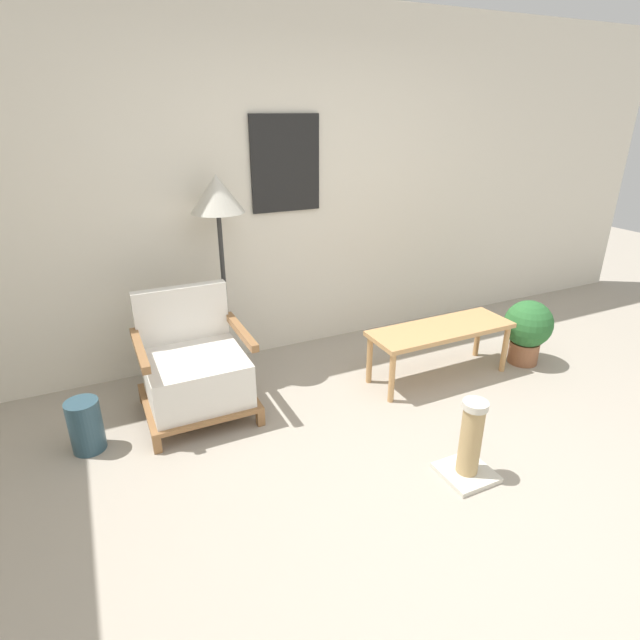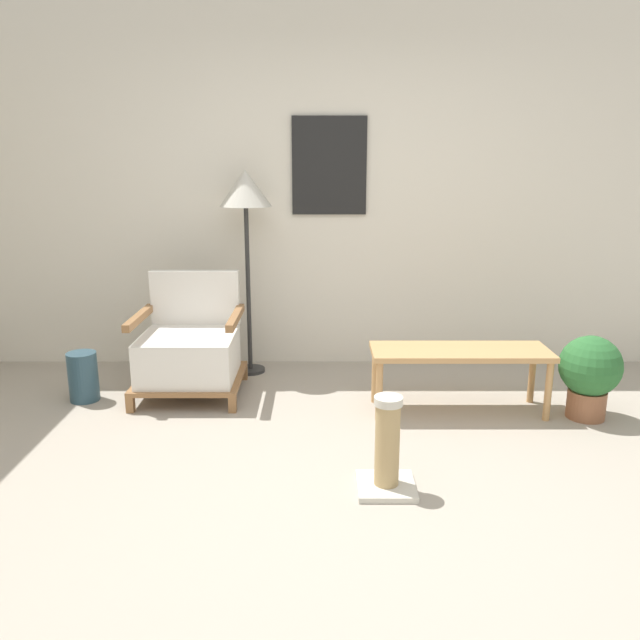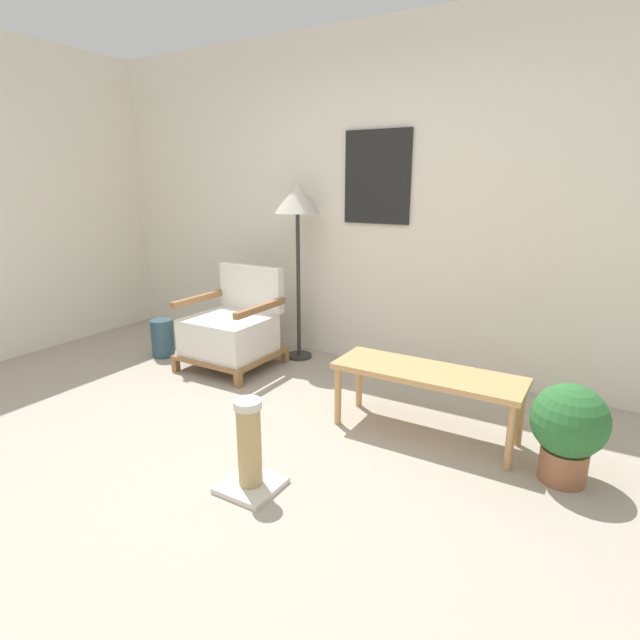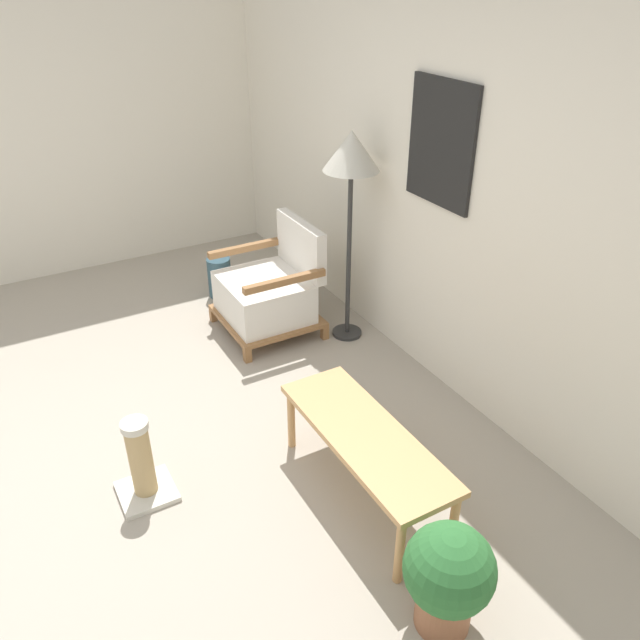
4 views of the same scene
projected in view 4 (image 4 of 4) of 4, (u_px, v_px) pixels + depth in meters
ground_plane at (103, 483)px, 3.40m from camera, size 14.00×14.00×0.00m
wall_back at (450, 179)px, 3.68m from camera, size 8.00×0.09×2.70m
wall_left at (55, 117)px, 5.11m from camera, size 0.06×8.00×2.70m
armchair at (269, 292)px, 4.66m from camera, size 0.71×0.68×0.83m
floor_lamp at (351, 161)px, 4.08m from camera, size 0.38×0.38×1.53m
coffee_table at (365, 441)px, 3.15m from camera, size 1.14×0.39×0.42m
vase at (220, 277)px, 5.21m from camera, size 0.20×0.20×0.34m
potted_plant at (448, 575)px, 2.54m from camera, size 0.38×0.38×0.54m
scratching_post at (142, 466)px, 3.24m from camera, size 0.29×0.29×0.49m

